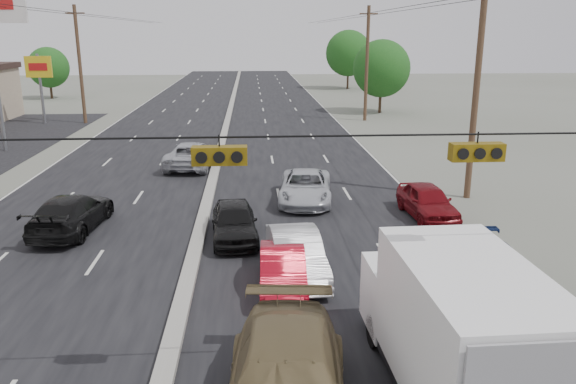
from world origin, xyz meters
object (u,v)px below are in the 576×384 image
at_px(red_sedan, 283,271).
at_px(queue_car_d, 496,274).
at_px(queue_car_b, 296,255).
at_px(queue_car_e, 427,202).
at_px(utility_pole_right_c, 367,63).
at_px(queue_car_c, 305,187).
at_px(oncoming_far, 192,155).
at_px(utility_pole_right_b, 476,91).
at_px(oncoming_near, 71,213).
at_px(queue_car_a, 234,222).
at_px(box_truck, 453,329).
at_px(tree_right_mid, 381,68).
at_px(tree_right_far, 348,53).
at_px(tree_left_far, 49,67).
at_px(pole_sign_far, 39,73).
at_px(utility_pole_left_c, 80,64).

distance_m(red_sedan, queue_car_d, 6.43).
bearing_deg(queue_car_b, queue_car_e, 38.15).
relative_size(utility_pole_right_c, queue_car_b, 2.24).
distance_m(queue_car_c, oncoming_far, 9.65).
bearing_deg(utility_pole_right_b, queue_car_c, -178.50).
distance_m(utility_pole_right_c, queue_car_e, 28.41).
relative_size(red_sedan, oncoming_near, 0.77).
bearing_deg(red_sedan, queue_car_a, 110.92).
xyz_separation_m(box_truck, oncoming_near, (-11.36, 11.68, -1.01)).
distance_m(red_sedan, queue_car_c, 9.54).
bearing_deg(utility_pole_right_b, oncoming_far, 152.17).
height_order(tree_right_mid, tree_right_far, tree_right_far).
relative_size(utility_pole_right_b, queue_car_d, 2.05).
bearing_deg(queue_car_b, tree_left_far, 110.96).
bearing_deg(queue_car_e, box_truck, -108.88).
xyz_separation_m(utility_pole_right_c, queue_car_a, (-11.10, -30.03, -4.39)).
bearing_deg(tree_right_far, pole_sign_far, -136.85).
distance_m(tree_left_far, box_truck, 66.61).
bearing_deg(red_sedan, pole_sign_far, 120.41).
distance_m(utility_pole_right_b, queue_car_e, 6.02).
distance_m(tree_right_mid, oncoming_far, 28.20).
bearing_deg(utility_pole_right_c, pole_sign_far, -180.00).
xyz_separation_m(tree_right_far, queue_car_a, (-14.60, -60.03, -4.24)).
height_order(queue_car_c, oncoming_far, oncoming_far).
relative_size(queue_car_d, oncoming_far, 0.90).
bearing_deg(queue_car_e, utility_pole_right_b, 41.60).
relative_size(queue_car_a, oncoming_near, 0.82).
bearing_deg(pole_sign_far, red_sedan, -61.23).
height_order(tree_right_mid, box_truck, tree_right_mid).
relative_size(pole_sign_far, queue_car_d, 1.23).
bearing_deg(utility_pole_left_c, oncoming_near, -75.56).
xyz_separation_m(tree_right_mid, queue_car_b, (-11.50, -38.54, -3.60)).
bearing_deg(utility_pole_right_b, queue_car_e, -134.76).
distance_m(utility_pole_right_b, queue_car_b, 13.16).
relative_size(utility_pole_left_c, queue_car_a, 2.38).
bearing_deg(tree_right_mid, utility_pole_left_c, -169.70).
xyz_separation_m(pole_sign_far, tree_right_mid, (31.00, 5.00, -0.07)).
relative_size(utility_pole_right_c, oncoming_far, 1.85).
distance_m(tree_right_mid, oncoming_near, 39.35).
height_order(box_truck, oncoming_near, box_truck).
distance_m(red_sedan, oncoming_far, 17.51).
height_order(utility_pole_right_b, tree_right_mid, utility_pole_right_b).
bearing_deg(queue_car_e, tree_right_mid, 77.04).
xyz_separation_m(red_sedan, queue_car_b, (0.50, 1.06, 0.09)).
xyz_separation_m(red_sedan, oncoming_near, (-8.13, 5.98, 0.10)).
distance_m(tree_left_far, oncoming_near, 51.55).
relative_size(utility_pole_right_c, queue_car_d, 2.05).
distance_m(utility_pole_left_c, queue_car_c, 30.78).
xyz_separation_m(tree_left_far, queue_car_d, (31.38, -55.38, -3.01)).
bearing_deg(tree_left_far, box_truck, -64.92).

